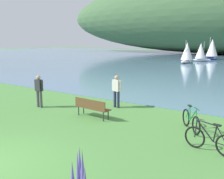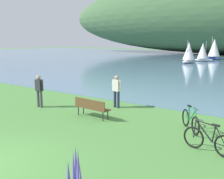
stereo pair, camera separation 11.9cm
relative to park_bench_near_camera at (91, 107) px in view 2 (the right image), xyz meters
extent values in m
cube|color=brown|center=(0.01, 0.08, -0.07)|extent=(1.83, 0.60, 0.05)
cube|color=brown|center=(-0.01, -0.13, 0.15)|extent=(1.80, 0.16, 0.40)
cylinder|color=#2D2D33|center=(-0.75, 0.30, -0.30)|extent=(0.05, 0.05, 0.45)
cylinder|color=#2D2D33|center=(0.78, 0.19, -0.30)|extent=(0.05, 0.05, 0.45)
cylinder|color=#2D2D33|center=(-0.77, -0.04, -0.30)|extent=(0.05, 0.05, 0.45)
cylinder|color=#2D2D33|center=(0.76, -0.14, -0.30)|extent=(0.05, 0.05, 0.45)
torus|color=black|center=(4.60, 0.46, -0.16)|extent=(0.50, 0.60, 0.72)
torus|color=black|center=(3.94, 1.28, -0.16)|extent=(0.50, 0.60, 0.72)
cylinder|color=#1E8C4C|center=(4.39, 0.72, 0.15)|extent=(0.42, 0.50, 0.61)
cylinder|color=#1E8C4C|center=(4.37, 0.75, 0.41)|extent=(0.44, 0.54, 0.09)
cylinder|color=#1E8C4C|center=(4.19, 0.98, 0.12)|extent=(0.11, 0.12, 0.54)
cylinder|color=#1E8C4C|center=(4.08, 1.11, -0.15)|extent=(0.29, 0.35, 0.05)
cylinder|color=#1E8C4C|center=(4.05, 1.14, 0.11)|extent=(0.25, 0.30, 0.56)
cylinder|color=#1E8C4C|center=(4.59, 0.48, 0.14)|extent=(0.08, 0.09, 0.60)
cube|color=black|center=(4.16, 1.01, 0.42)|extent=(0.23, 0.25, 0.05)
cylinder|color=black|center=(4.57, 0.50, 0.48)|extent=(0.32, 0.39, 0.02)
torus|color=black|center=(4.92, -0.74, -0.16)|extent=(0.72, 0.20, 0.72)
cylinder|color=black|center=(5.25, -0.81, 0.15)|extent=(0.60, 0.16, 0.61)
cylinder|color=black|center=(5.29, -0.82, 0.41)|extent=(0.65, 0.17, 0.09)
cylinder|color=black|center=(5.57, -0.87, 0.12)|extent=(0.13, 0.07, 0.54)
cylinder|color=black|center=(5.74, -0.91, -0.15)|extent=(0.42, 0.11, 0.05)
cylinder|color=black|center=(5.78, -0.91, 0.11)|extent=(0.37, 0.10, 0.56)
cylinder|color=black|center=(4.94, -0.75, 0.14)|extent=(0.09, 0.05, 0.60)
cube|color=black|center=(5.61, -0.88, 0.42)|extent=(0.25, 0.14, 0.05)
cylinder|color=black|center=(4.97, -0.75, 0.48)|extent=(0.48, 0.12, 0.02)
cylinder|color=#282D47|center=(-0.20, 2.20, -0.08)|extent=(0.14, 0.14, 0.88)
cylinder|color=#282D47|center=(0.04, 2.17, -0.08)|extent=(0.14, 0.14, 0.88)
cube|color=silver|center=(-0.08, 2.19, 0.66)|extent=(0.41, 0.27, 0.60)
sphere|color=tan|center=(-0.08, 2.19, 1.08)|extent=(0.22, 0.22, 0.22)
cylinder|color=silver|center=(-0.34, 2.22, 0.66)|extent=(0.09, 0.09, 0.56)
cylinder|color=silver|center=(0.17, 2.15, 0.66)|extent=(0.09, 0.09, 0.56)
cylinder|color=#4C4C51|center=(-3.59, -0.07, -0.08)|extent=(0.14, 0.14, 0.88)
cylinder|color=#4C4C51|center=(-3.35, -0.07, -0.08)|extent=(0.14, 0.14, 0.88)
cube|color=#2D2D33|center=(-3.47, -0.07, 0.66)|extent=(0.38, 0.23, 0.60)
sphere|color=tan|center=(-3.47, -0.07, 1.08)|extent=(0.22, 0.22, 0.22)
cylinder|color=#2D2D33|center=(-3.73, -0.08, 0.66)|extent=(0.09, 0.09, 0.56)
cylinder|color=#2D2D33|center=(-3.21, -0.07, 0.66)|extent=(0.09, 0.09, 0.56)
cone|color=#6B5BB7|center=(4.22, -5.53, 0.53)|extent=(0.15, 0.15, 0.66)
cone|color=#6B5BB7|center=(4.32, -5.64, 0.62)|extent=(0.13, 0.13, 0.83)
cone|color=#6B5BB7|center=(4.09, -5.67, 0.48)|extent=(0.10, 0.10, 0.55)
cone|color=#6B5BB7|center=(4.12, -5.50, 0.60)|extent=(0.13, 0.13, 0.79)
cone|color=#6B5BB7|center=(4.25, -5.69, 0.61)|extent=(0.09, 0.09, 0.81)
ellipsoid|color=white|center=(-6.03, 30.55, -0.22)|extent=(1.13, 3.05, 0.52)
cylinder|color=#B2B2B2|center=(-6.05, 30.32, 1.53)|extent=(0.07, 0.07, 2.98)
cone|color=white|center=(-6.00, 30.83, 1.38)|extent=(1.94, 1.94, 2.69)
ellipsoid|color=navy|center=(-5.05, 41.24, -0.18)|extent=(3.42, 2.73, 0.61)
cylinder|color=#B2B2B2|center=(-5.27, 41.39, 1.86)|extent=(0.09, 0.09, 3.46)
cone|color=white|center=(-4.78, 41.06, 1.68)|extent=(2.85, 2.85, 3.12)
ellipsoid|color=white|center=(-5.04, 35.78, -0.23)|extent=(2.94, 1.76, 0.50)
cylinder|color=#B2B2B2|center=(-4.83, 35.86, 1.43)|extent=(0.07, 0.07, 2.84)
cone|color=white|center=(-5.29, 35.68, 1.29)|extent=(2.18, 2.18, 2.56)
camera|label=1|loc=(7.25, -8.98, 2.96)|focal=41.83mm
camera|label=2|loc=(7.35, -8.91, 2.96)|focal=41.83mm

